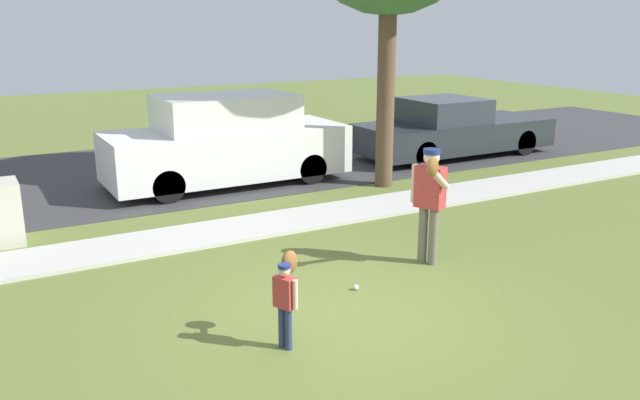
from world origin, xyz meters
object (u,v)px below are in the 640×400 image
object	(u,v)px
person_adult	(430,193)
parked_pickup_dark	(452,130)
parked_van_white	(227,142)
baseball	(356,287)
person_child	(286,287)

from	to	relation	value
person_adult	parked_pickup_dark	distance (m)	7.95
parked_van_white	parked_pickup_dark	bearing A→B (deg)	0.23
parked_van_white	parked_pickup_dark	xyz separation A→B (m)	(6.11, 0.02, -0.23)
person_adult	baseball	size ratio (longest dim) A/B	22.54
parked_pickup_dark	parked_van_white	bearing A→B (deg)	-179.77
person_adult	parked_pickup_dark	bearing A→B (deg)	-156.40
person_child	parked_pickup_dark	xyz separation A→B (m)	(8.19, 7.03, 0.01)
person_adult	parked_pickup_dark	xyz separation A→B (m)	(5.37, 5.85, -0.37)
person_child	baseball	bearing A→B (deg)	7.64
person_adult	person_child	size ratio (longest dim) A/B	1.67
parked_van_white	person_child	bearing A→B (deg)	-106.56
person_adult	baseball	xyz separation A→B (m)	(-1.39, -0.31, -1.01)
baseball	parked_van_white	xyz separation A→B (m)	(0.65, 6.13, 0.87)
person_child	baseball	xyz separation A→B (m)	(1.43, 0.88, -0.62)
person_child	parked_pickup_dark	distance (m)	10.80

